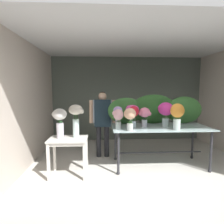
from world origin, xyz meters
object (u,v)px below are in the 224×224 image
at_px(vase_lilac_anemones, 118,115).
at_px(side_table_white, 68,144).
at_px(vase_fuchsia_dahlias, 132,112).
at_px(vase_rosy_stock, 145,115).
at_px(vase_blush_snapdragons, 118,117).
at_px(vase_peach_tulips, 130,117).
at_px(vase_cream_lisianthus_tall, 76,117).
at_px(vase_crimson_lilies, 133,114).
at_px(vase_magenta_peonies, 166,111).
at_px(florist, 103,117).
at_px(display_table_glass, 160,132).
at_px(vase_sunset_ranunculus, 177,114).
at_px(vase_white_roses_tall, 60,120).

bearing_deg(vase_lilac_anemones, side_table_white, -153.89).
bearing_deg(vase_fuchsia_dahlias, vase_rosy_stock, -40.23).
xyz_separation_m(vase_blush_snapdragons, vase_peach_tulips, (0.21, -0.18, 0.03)).
bearing_deg(vase_cream_lisianthus_tall, side_table_white, -160.08).
relative_size(vase_lilac_anemones, vase_crimson_lilies, 0.94).
xyz_separation_m(side_table_white, vase_magenta_peonies, (1.99, 0.35, 0.58)).
height_order(side_table_white, vase_fuchsia_dahlias, vase_fuchsia_dahlias).
distance_m(florist, vase_fuchsia_dahlias, 0.82).
bearing_deg(vase_crimson_lilies, display_table_glass, 13.03).
height_order(display_table_glass, vase_magenta_peonies, vase_magenta_peonies).
bearing_deg(vase_sunset_ranunculus, vase_blush_snapdragons, 172.22).
xyz_separation_m(vase_fuchsia_dahlias, vase_cream_lisianthus_tall, (-1.15, -0.47, -0.04)).
bearing_deg(vase_peach_tulips, side_table_white, 179.17).
bearing_deg(vase_white_roses_tall, vase_rosy_stock, 10.87).
xyz_separation_m(vase_rosy_stock, vase_cream_lisianthus_tall, (-1.39, -0.27, 0.01)).
distance_m(side_table_white, vase_white_roses_tall, 0.48).
bearing_deg(florist, vase_fuchsia_dahlias, -37.29).
bearing_deg(vase_white_roses_tall, display_table_glass, 10.31).
xyz_separation_m(vase_rosy_stock, vase_magenta_peonies, (0.45, 0.03, 0.08)).
height_order(side_table_white, florist, florist).
bearing_deg(vase_cream_lisianthus_tall, florist, 61.77).
bearing_deg(vase_fuchsia_dahlias, florist, 142.71).
height_order(vase_fuchsia_dahlias, vase_sunset_ranunculus, vase_sunset_ranunculus).
relative_size(side_table_white, vase_blush_snapdragons, 1.84).
height_order(vase_magenta_peonies, vase_cream_lisianthus_tall, vase_magenta_peonies).
bearing_deg(vase_lilac_anemones, vase_rosy_stock, -16.11).
bearing_deg(vase_peach_tulips, vase_magenta_peonies, 24.41).
relative_size(display_table_glass, florist, 1.28).
height_order(display_table_glass, vase_white_roses_tall, vase_white_roses_tall).
bearing_deg(vase_peach_tulips, vase_cream_lisianthus_tall, 176.06).
xyz_separation_m(vase_lilac_anemones, vase_rosy_stock, (0.55, -0.16, 0.01)).
bearing_deg(vase_cream_lisianthus_tall, vase_peach_tulips, -3.94).
relative_size(vase_white_roses_tall, vase_cream_lisianthus_tall, 0.89).
bearing_deg(vase_cream_lisianthus_tall, vase_blush_snapdragons, 7.54).
xyz_separation_m(vase_crimson_lilies, vase_fuchsia_dahlias, (0.02, 0.29, 0.01)).
xyz_separation_m(vase_lilac_anemones, vase_fuchsia_dahlias, (0.32, 0.04, 0.06)).
xyz_separation_m(side_table_white, vase_blush_snapdragons, (0.97, 0.16, 0.49)).
bearing_deg(vase_rosy_stock, side_table_white, -168.07).
bearing_deg(vase_fuchsia_dahlias, vase_magenta_peonies, -13.84).
distance_m(vase_lilac_anemones, vase_white_roses_tall, 1.23).
distance_m(side_table_white, vase_lilac_anemones, 1.20).
height_order(vase_rosy_stock, vase_sunset_ranunculus, vase_sunset_ranunculus).
height_order(display_table_glass, vase_blush_snapdragons, vase_blush_snapdragons).
bearing_deg(vase_white_roses_tall, florist, 51.22).
bearing_deg(display_table_glass, vase_lilac_anemones, 172.82).
bearing_deg(vase_crimson_lilies, vase_blush_snapdragons, -167.56).
bearing_deg(side_table_white, vase_crimson_lilies, 10.25).
height_order(florist, vase_magenta_peonies, florist).
bearing_deg(vase_white_roses_tall, vase_blush_snapdragons, 8.22).
bearing_deg(vase_peach_tulips, vase_white_roses_tall, 179.22).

